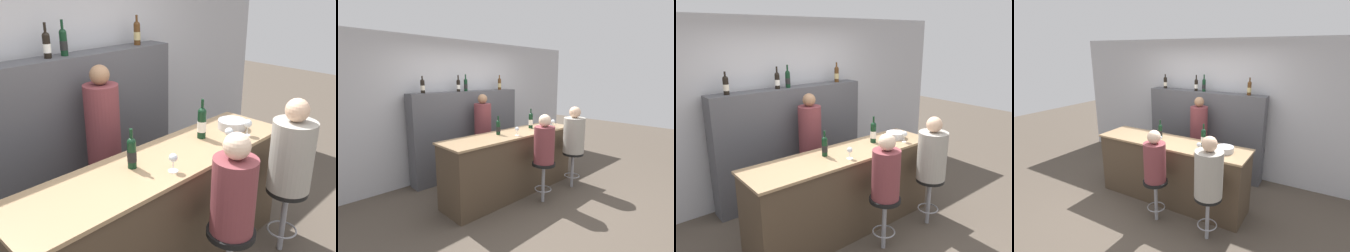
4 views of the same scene
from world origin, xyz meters
The scene contains 19 objects.
ground_plane centered at (0.00, 0.00, 0.00)m, with size 16.00×16.00×0.00m, color #4C4238.
wall_back centered at (0.00, 1.75, 1.30)m, with size 6.40×0.05×2.60m.
bar_counter centered at (0.00, 0.30, 0.51)m, with size 2.48×0.63×1.01m.
back_bar_cabinet centered at (0.00, 1.52, 0.82)m, with size 2.32×0.28×1.63m.
wine_bottle_counter_0 centered at (-0.24, 0.36, 1.13)m, with size 0.07×0.07×0.30m.
wine_bottle_counter_1 centered at (0.53, 0.36, 1.15)m, with size 0.08×0.08×0.34m.
wine_bottle_backbar_0 centered at (-0.89, 1.52, 1.75)m, with size 0.07×0.07×0.29m.
wine_bottle_backbar_1 centered at (-0.19, 1.52, 1.75)m, with size 0.07×0.07×0.30m.
wine_bottle_backbar_2 centered at (-0.03, 1.52, 1.76)m, with size 0.07×0.07×0.32m.
wine_bottle_backbar_3 centered at (0.84, 1.52, 1.76)m, with size 0.07×0.07×0.30m.
wine_glass_0 centered at (-0.08, 0.12, 1.11)m, with size 0.07×0.07×0.14m.
wine_glass_1 centered at (0.57, 0.12, 1.12)m, with size 0.07×0.07×0.14m.
wine_glass_2 centered at (0.84, 0.12, 1.12)m, with size 0.07×0.07×0.15m.
metal_bowl centered at (0.89, 0.30, 1.05)m, with size 0.25×0.25×0.08m.
bar_stool_left centered at (0.10, -0.28, 0.49)m, with size 0.35×0.35×0.63m.
guest_seated_left centered at (0.10, -0.28, 0.95)m, with size 0.31×0.31×0.74m.
bar_stool_right centered at (0.91, -0.28, 0.49)m, with size 0.35×0.35×0.63m.
guest_seated_right centered at (0.91, -0.28, 0.96)m, with size 0.35×0.35×0.79m.
bartender centered at (0.07, 1.14, 0.74)m, with size 0.31×0.31×1.60m.
Camera 3 is at (-2.29, -2.51, 2.37)m, focal length 35.00 mm.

